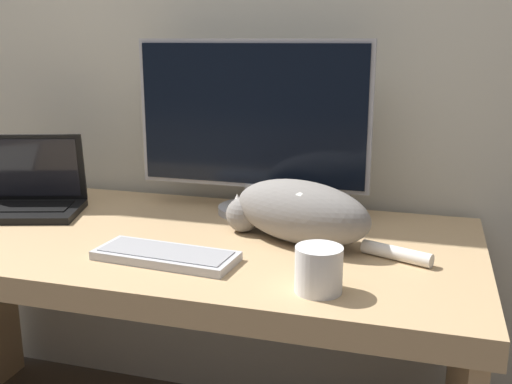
{
  "coord_description": "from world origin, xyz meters",
  "views": [
    {
      "loc": [
        0.65,
        -0.98,
        1.19
      ],
      "look_at": [
        0.27,
        0.33,
        0.84
      ],
      "focal_mm": 42.0,
      "sensor_mm": 36.0,
      "label": 1
    }
  ],
  "objects_px": {
    "external_keyboard": "(166,255)",
    "cat": "(299,211)",
    "monitor": "(252,124)",
    "coffee_mug": "(319,269)",
    "laptop": "(24,197)"
  },
  "relations": [
    {
      "from": "laptop",
      "to": "coffee_mug",
      "type": "relative_size",
      "value": 3.92
    },
    {
      "from": "cat",
      "to": "coffee_mug",
      "type": "xyz_separation_m",
      "value": [
        0.1,
        -0.28,
        -0.03
      ]
    },
    {
      "from": "external_keyboard",
      "to": "cat",
      "type": "bearing_deg",
      "value": 43.1
    },
    {
      "from": "laptop",
      "to": "cat",
      "type": "distance_m",
      "value": 0.82
    },
    {
      "from": "monitor",
      "to": "coffee_mug",
      "type": "height_order",
      "value": "monitor"
    },
    {
      "from": "monitor",
      "to": "cat",
      "type": "height_order",
      "value": "monitor"
    },
    {
      "from": "external_keyboard",
      "to": "cat",
      "type": "relative_size",
      "value": 0.64
    },
    {
      "from": "cat",
      "to": "external_keyboard",
      "type": "bearing_deg",
      "value": -119.92
    },
    {
      "from": "coffee_mug",
      "to": "laptop",
      "type": "bearing_deg",
      "value": 161.18
    },
    {
      "from": "laptop",
      "to": "cat",
      "type": "relative_size",
      "value": 0.71
    },
    {
      "from": "external_keyboard",
      "to": "cat",
      "type": "height_order",
      "value": "cat"
    },
    {
      "from": "cat",
      "to": "coffee_mug",
      "type": "distance_m",
      "value": 0.3
    },
    {
      "from": "laptop",
      "to": "monitor",
      "type": "bearing_deg",
      "value": -1.2
    },
    {
      "from": "monitor",
      "to": "laptop",
      "type": "relative_size",
      "value": 1.78
    },
    {
      "from": "laptop",
      "to": "external_keyboard",
      "type": "xyz_separation_m",
      "value": [
        0.55,
        -0.24,
        -0.03
      ]
    }
  ]
}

